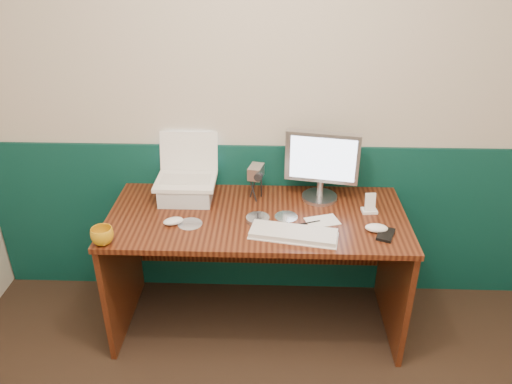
{
  "coord_description": "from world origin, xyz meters",
  "views": [
    {
      "loc": [
        -0.01,
        -0.92,
        2.12
      ],
      "look_at": [
        -0.09,
        1.23,
        0.97
      ],
      "focal_mm": 35.0,
      "sensor_mm": 36.0,
      "label": 1
    }
  ],
  "objects_px": {
    "desk": "(257,271)",
    "mug": "(102,236)",
    "laptop": "(184,161)",
    "camcorder": "(256,181)",
    "monitor": "(321,166)",
    "keyboard": "(293,234)"
  },
  "relations": [
    {
      "from": "monitor",
      "to": "mug",
      "type": "distance_m",
      "value": 1.21
    },
    {
      "from": "keyboard",
      "to": "mug",
      "type": "relative_size",
      "value": 3.9
    },
    {
      "from": "keyboard",
      "to": "desk",
      "type": "bearing_deg",
      "value": 143.57
    },
    {
      "from": "monitor",
      "to": "laptop",
      "type": "bearing_deg",
      "value": -167.18
    },
    {
      "from": "keyboard",
      "to": "mug",
      "type": "xyz_separation_m",
      "value": [
        -0.93,
        -0.1,
        0.03
      ]
    },
    {
      "from": "desk",
      "to": "keyboard",
      "type": "distance_m",
      "value": 0.48
    },
    {
      "from": "monitor",
      "to": "mug",
      "type": "bearing_deg",
      "value": -145.08
    },
    {
      "from": "laptop",
      "to": "keyboard",
      "type": "height_order",
      "value": "laptop"
    },
    {
      "from": "laptop",
      "to": "camcorder",
      "type": "bearing_deg",
      "value": 2.82
    },
    {
      "from": "mug",
      "to": "camcorder",
      "type": "xyz_separation_m",
      "value": [
        0.73,
        0.48,
        0.07
      ]
    },
    {
      "from": "desk",
      "to": "laptop",
      "type": "relative_size",
      "value": 4.83
    },
    {
      "from": "desk",
      "to": "laptop",
      "type": "height_order",
      "value": "laptop"
    },
    {
      "from": "desk",
      "to": "monitor",
      "type": "relative_size",
      "value": 3.99
    },
    {
      "from": "desk",
      "to": "camcorder",
      "type": "xyz_separation_m",
      "value": [
        -0.01,
        0.19,
        0.49
      ]
    },
    {
      "from": "mug",
      "to": "monitor",
      "type": "bearing_deg",
      "value": 24.52
    },
    {
      "from": "desk",
      "to": "mug",
      "type": "bearing_deg",
      "value": -158.11
    },
    {
      "from": "monitor",
      "to": "keyboard",
      "type": "xyz_separation_m",
      "value": [
        -0.16,
        -0.4,
        -0.19
      ]
    },
    {
      "from": "monitor",
      "to": "keyboard",
      "type": "relative_size",
      "value": 0.93
    },
    {
      "from": "laptop",
      "to": "camcorder",
      "type": "relative_size",
      "value": 1.5
    },
    {
      "from": "keyboard",
      "to": "mug",
      "type": "bearing_deg",
      "value": -163.67
    },
    {
      "from": "mug",
      "to": "laptop",
      "type": "bearing_deg",
      "value": 54.08
    },
    {
      "from": "desk",
      "to": "monitor",
      "type": "distance_m",
      "value": 0.7
    }
  ]
}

